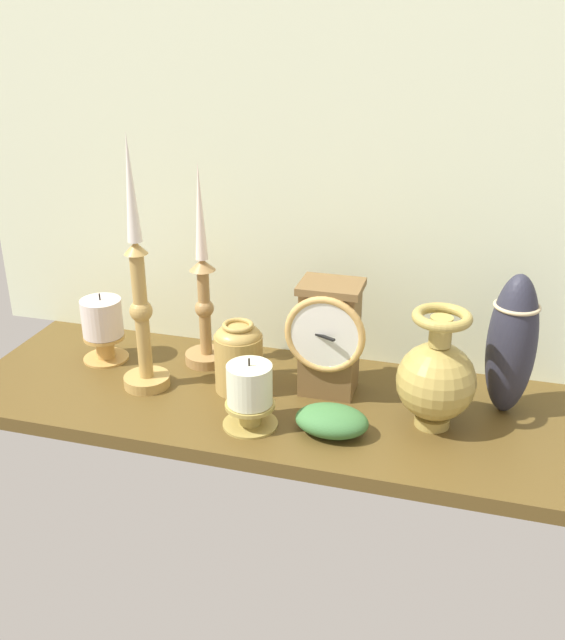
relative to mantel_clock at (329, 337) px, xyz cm
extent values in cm
cube|color=brown|center=(-10.20, -4.03, -11.31)|extent=(100.00, 36.00, 2.40)
cube|color=silver|center=(-10.20, 14.47, 22.39)|extent=(120.00, 2.00, 65.00)
cube|color=brown|center=(0.00, 0.67, -1.11)|extent=(8.92, 7.27, 17.99)
cube|color=brown|center=(0.00, 0.67, 8.49)|extent=(9.99, 8.14, 1.20)
torus|color=tan|center=(0.00, -3.37, 1.87)|extent=(13.04, 1.19, 13.04)
cylinder|color=white|center=(0.00, -3.47, 1.87)|extent=(10.90, 0.40, 10.90)
cube|color=black|center=(0.00, -3.77, 1.87)|extent=(4.01, 2.31, 0.30)
cylinder|color=tan|center=(-29.96, -6.23, -9.21)|extent=(7.79, 7.79, 1.80)
cylinder|color=tan|center=(-29.96, -6.23, 2.55)|extent=(2.35, 2.35, 21.72)
sphere|color=tan|center=(-29.96, -6.23, 3.64)|extent=(3.76, 3.76, 3.76)
cone|color=tan|center=(-29.96, -6.23, 14.41)|extent=(3.80, 3.80, 2.00)
cone|color=white|center=(-29.96, -6.23, 23.89)|extent=(2.35, 2.35, 16.96)
cylinder|color=#A47D48|center=(-23.43, 4.74, -9.21)|extent=(7.71, 7.71, 1.80)
cylinder|color=#A47D48|center=(-23.43, 4.74, -0.39)|extent=(2.10, 2.10, 15.83)
sphere|color=#A47D48|center=(-23.43, 4.74, 0.40)|extent=(3.36, 3.36, 3.36)
cone|color=#A47D48|center=(-23.43, 4.74, 8.53)|extent=(4.52, 4.52, 2.00)
cone|color=white|center=(-23.43, 4.74, 17.80)|extent=(2.15, 2.15, 16.55)
cylinder|color=#AF9849|center=(17.73, -5.68, -9.31)|extent=(5.39, 5.39, 1.60)
sphere|color=#AF9849|center=(17.73, -5.68, -2.51)|extent=(11.99, 11.99, 11.99)
cylinder|color=#AF9849|center=(17.73, -5.68, 5.72)|extent=(3.36, 3.36, 4.49)
torus|color=#AF9849|center=(17.73, -5.68, 7.97)|extent=(8.76, 8.76, 1.58)
cylinder|color=#B18F49|center=(-14.47, -3.09, -5.21)|extent=(8.05, 8.05, 9.79)
ellipsoid|color=#B18F49|center=(-14.47, -3.09, -0.32)|extent=(7.65, 7.65, 3.82)
torus|color=#B18F49|center=(-14.47, -3.09, 1.59)|extent=(5.22, 5.22, 0.80)
cylinder|color=tan|center=(-41.55, 0.80, -7.88)|extent=(3.26, 3.26, 4.46)
cylinder|color=tan|center=(-41.55, 0.80, -9.71)|extent=(8.16, 8.16, 0.80)
cylinder|color=tan|center=(-41.55, 0.80, -5.65)|extent=(7.34, 7.34, 0.60)
cylinder|color=silver|center=(-41.55, 0.80, -1.86)|extent=(7.25, 7.25, 6.77)
cylinder|color=black|center=(-41.55, 0.80, 2.12)|extent=(0.30, 0.30, 1.20)
cylinder|color=#AA9448|center=(-9.15, -13.43, -8.31)|extent=(3.41, 3.41, 3.59)
cylinder|color=#AA9448|center=(-9.15, -13.43, -9.71)|extent=(8.52, 8.52, 0.80)
cylinder|color=#AA9448|center=(-9.15, -13.43, -6.52)|extent=(7.67, 7.67, 0.60)
cylinder|color=beige|center=(-9.15, -13.43, -2.98)|extent=(6.95, 6.95, 6.28)
cylinder|color=black|center=(-9.15, -13.43, 0.76)|extent=(0.30, 0.30, 1.20)
ellipsoid|color=#2A2B38|center=(28.21, 1.82, 1.44)|extent=(7.53, 7.53, 23.09)
torus|color=#CCB78C|center=(28.21, 1.82, 7.90)|extent=(7.00, 7.00, 0.60)
ellipsoid|color=#3D743B|center=(3.36, -12.28, -7.94)|extent=(11.17, 7.82, 4.34)
camera|label=1|loc=(21.38, -102.85, 49.14)|focal=40.19mm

